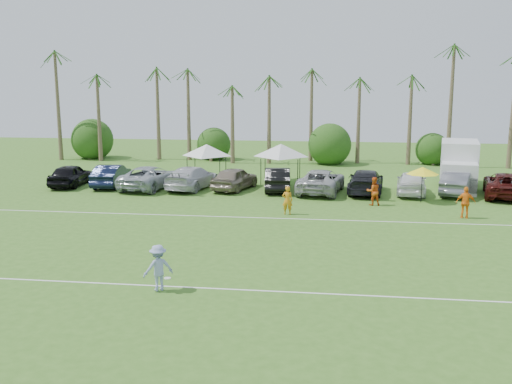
# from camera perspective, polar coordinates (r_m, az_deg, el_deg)

# --- Properties ---
(ground) EXTENTS (120.00, 120.00, 0.00)m
(ground) POSITION_cam_1_polar(r_m,az_deg,el_deg) (21.13, -9.96, -11.17)
(ground) COLOR #3B691F
(ground) RESTS_ON ground
(field_lines) EXTENTS (80.00, 12.10, 0.01)m
(field_lines) POSITION_cam_1_polar(r_m,az_deg,el_deg) (28.44, -5.16, -5.24)
(field_lines) COLOR white
(field_lines) RESTS_ON ground
(palm_tree_0) EXTENTS (2.40, 2.40, 8.90)m
(palm_tree_0) POSITION_cam_1_polar(r_m,az_deg,el_deg) (63.23, -19.19, 9.89)
(palm_tree_0) COLOR brown
(palm_tree_0) RESTS_ON ground
(palm_tree_1) EXTENTS (2.40, 2.40, 9.90)m
(palm_tree_1) POSITION_cam_1_polar(r_m,az_deg,el_deg) (61.17, -14.97, 10.93)
(palm_tree_1) COLOR brown
(palm_tree_1) RESTS_ON ground
(palm_tree_2) EXTENTS (2.40, 2.40, 10.90)m
(palm_tree_2) POSITION_cam_1_polar(r_m,az_deg,el_deg) (59.48, -10.45, 11.96)
(palm_tree_2) COLOR brown
(palm_tree_2) RESTS_ON ground
(palm_tree_3) EXTENTS (2.40, 2.40, 11.90)m
(palm_tree_3) POSITION_cam_1_polar(r_m,az_deg,el_deg) (58.42, -6.64, 12.92)
(palm_tree_3) COLOR brown
(palm_tree_3) RESTS_ON ground
(palm_tree_4) EXTENTS (2.40, 2.40, 8.90)m
(palm_tree_4) POSITION_cam_1_polar(r_m,az_deg,el_deg) (57.55, -2.66, 10.44)
(palm_tree_4) COLOR brown
(palm_tree_4) RESTS_ON ground
(palm_tree_5) EXTENTS (2.40, 2.40, 9.90)m
(palm_tree_5) POSITION_cam_1_polar(r_m,az_deg,el_deg) (56.98, 1.38, 11.32)
(palm_tree_5) COLOR brown
(palm_tree_5) RESTS_ON ground
(palm_tree_6) EXTENTS (2.40, 2.40, 10.90)m
(palm_tree_6) POSITION_cam_1_polar(r_m,az_deg,el_deg) (56.71, 5.50, 12.15)
(palm_tree_6) COLOR brown
(palm_tree_6) RESTS_ON ground
(palm_tree_7) EXTENTS (2.40, 2.40, 11.90)m
(palm_tree_7) POSITION_cam_1_polar(r_m,az_deg,el_deg) (56.74, 9.66, 12.90)
(palm_tree_7) COLOR brown
(palm_tree_7) RESTS_ON ground
(palm_tree_8) EXTENTS (2.40, 2.40, 8.90)m
(palm_tree_8) POSITION_cam_1_polar(r_m,az_deg,el_deg) (57.08, 14.67, 10.10)
(palm_tree_8) COLOR brown
(palm_tree_8) RESTS_ON ground
(palm_tree_9) EXTENTS (2.40, 2.40, 9.90)m
(palm_tree_9) POSITION_cam_1_polar(r_m,az_deg,el_deg) (57.91, 19.71, 10.69)
(palm_tree_9) COLOR brown
(palm_tree_9) RESTS_ON ground
(bush_tree_0) EXTENTS (4.00, 4.00, 4.00)m
(bush_tree_0) POSITION_cam_1_polar(r_m,az_deg,el_deg) (63.16, -16.02, 4.90)
(bush_tree_0) COLOR brown
(bush_tree_0) RESTS_ON ground
(bush_tree_1) EXTENTS (4.00, 4.00, 4.00)m
(bush_tree_1) POSITION_cam_1_polar(r_m,az_deg,el_deg) (59.22, -4.35, 4.92)
(bush_tree_1) COLOR brown
(bush_tree_1) RESTS_ON ground
(bush_tree_2) EXTENTS (4.00, 4.00, 4.00)m
(bush_tree_2) POSITION_cam_1_polar(r_m,az_deg,el_deg) (57.98, 7.38, 4.74)
(bush_tree_2) COLOR brown
(bush_tree_2) RESTS_ON ground
(bush_tree_3) EXTENTS (4.00, 4.00, 4.00)m
(bush_tree_3) POSITION_cam_1_polar(r_m,az_deg,el_deg) (58.82, 17.20, 4.43)
(bush_tree_3) COLOR brown
(bush_tree_3) RESTS_ON ground
(sideline_player_a) EXTENTS (0.64, 0.42, 1.74)m
(sideline_player_a) POSITION_cam_1_polar(r_m,az_deg,el_deg) (34.61, 3.16, -0.84)
(sideline_player_a) COLOR orange
(sideline_player_a) RESTS_ON ground
(sideline_player_b) EXTENTS (1.05, 0.91, 1.86)m
(sideline_player_b) POSITION_cam_1_polar(r_m,az_deg,el_deg) (37.95, 11.66, 0.08)
(sideline_player_b) COLOR #E15B19
(sideline_player_b) RESTS_ON ground
(sideline_player_c) EXTENTS (1.16, 0.61, 1.88)m
(sideline_player_c) POSITION_cam_1_polar(r_m,az_deg,el_deg) (35.76, 20.23, -1.00)
(sideline_player_c) COLOR orange
(sideline_player_c) RESTS_ON ground
(box_truck) EXTENTS (3.77, 7.16, 3.51)m
(box_truck) POSITION_cam_1_polar(r_m,az_deg,el_deg) (45.85, 19.64, 2.70)
(box_truck) COLOR silver
(box_truck) RESTS_ON ground
(canopy_tent_left) EXTENTS (4.17, 4.17, 3.38)m
(canopy_tent_left) POSITION_cam_1_polar(r_m,az_deg,el_deg) (47.43, -4.96, 4.77)
(canopy_tent_left) COLOR black
(canopy_tent_left) RESTS_ON ground
(canopy_tent_right) EXTENTS (4.46, 4.46, 3.61)m
(canopy_tent_right) POSITION_cam_1_polar(r_m,az_deg,el_deg) (45.71, 2.52, 4.83)
(canopy_tent_right) COLOR black
(canopy_tent_right) RESTS_ON ground
(market_umbrella) EXTENTS (2.16, 2.16, 2.40)m
(market_umbrella) POSITION_cam_1_polar(r_m,az_deg,el_deg) (39.41, 16.32, 2.07)
(market_umbrella) COLOR black
(market_umbrella) RESTS_ON ground
(frisbee_player) EXTENTS (1.34, 1.21, 1.80)m
(frisbee_player) POSITION_cam_1_polar(r_m,az_deg,el_deg) (22.34, -9.75, -7.47)
(frisbee_player) COLOR #909DCD
(frisbee_player) RESTS_ON ground
(parked_car_0) EXTENTS (2.22, 5.10, 1.71)m
(parked_car_0) POSITION_cam_1_polar(r_m,az_deg,el_deg) (46.48, -18.05, 1.62)
(parked_car_0) COLOR black
(parked_car_0) RESTS_ON ground
(parked_car_1) EXTENTS (2.18, 5.31, 1.71)m
(parked_car_1) POSITION_cam_1_polar(r_m,az_deg,el_deg) (45.41, -14.25, 1.62)
(parked_car_1) COLOR black
(parked_car_1) RESTS_ON ground
(parked_car_2) EXTENTS (3.77, 6.52, 1.71)m
(parked_car_2) POSITION_cam_1_polar(r_m,az_deg,el_deg) (43.86, -10.57, 1.45)
(parked_car_2) COLOR #A3AAB1
(parked_car_2) RESTS_ON ground
(parked_car_3) EXTENTS (3.59, 6.27, 1.71)m
(parked_car_3) POSITION_cam_1_polar(r_m,az_deg,el_deg) (43.27, -6.38, 1.44)
(parked_car_3) COLOR silver
(parked_car_3) RESTS_ON ground
(parked_car_4) EXTENTS (3.30, 5.38, 1.71)m
(parked_car_4) POSITION_cam_1_polar(r_m,az_deg,el_deg) (42.70, -2.15, 1.38)
(parked_car_4) COLOR gray
(parked_car_4) RESTS_ON ground
(parked_car_5) EXTENTS (2.26, 5.33, 1.71)m
(parked_car_5) POSITION_cam_1_polar(r_m,az_deg,el_deg) (42.42, 2.18, 1.32)
(parked_car_5) COLOR black
(parked_car_5) RESTS_ON ground
(parked_car_6) EXTENTS (3.76, 6.52, 1.71)m
(parked_car_6) POSITION_cam_1_polar(r_m,az_deg,el_deg) (41.77, 6.52, 1.10)
(parked_car_6) COLOR #A8A8A9
(parked_car_6) RESTS_ON ground
(parked_car_7) EXTENTS (3.03, 6.12, 1.71)m
(parked_car_7) POSITION_cam_1_polar(r_m,az_deg,el_deg) (42.11, 10.92, 1.05)
(parked_car_7) COLOR black
(parked_car_7) RESTS_ON ground
(parked_car_8) EXTENTS (2.62, 5.23, 1.71)m
(parked_car_8) POSITION_cam_1_polar(r_m,az_deg,el_deg) (42.31, 15.28, 0.91)
(parked_car_8) COLOR white
(parked_car_8) RESTS_ON ground
(parked_car_9) EXTENTS (3.38, 5.50, 1.71)m
(parked_car_9) POSITION_cam_1_polar(r_m,az_deg,el_deg) (43.18, 19.47, 0.87)
(parked_car_9) COLOR slate
(parked_car_9) RESTS_ON ground
(parked_car_10) EXTENTS (4.09, 6.62, 1.71)m
(parked_car_10) POSITION_cam_1_polar(r_m,az_deg,el_deg) (43.57, 23.72, 0.65)
(parked_car_10) COLOR #43110E
(parked_car_10) RESTS_ON ground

